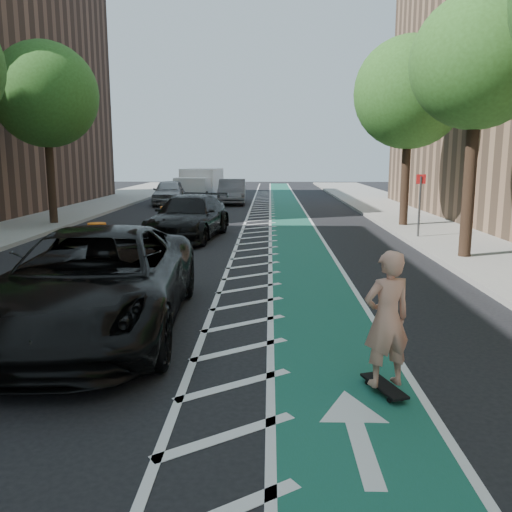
{
  "coord_description": "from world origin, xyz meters",
  "views": [
    {
      "loc": [
        1.98,
        -8.45,
        3.14
      ],
      "look_at": [
        1.7,
        2.58,
        1.1
      ],
      "focal_mm": 38.0,
      "sensor_mm": 36.0,
      "label": 1
    }
  ],
  "objects_px": {
    "skateboarder": "(387,319)",
    "suv_far": "(189,217)",
    "barrel_a": "(98,239)",
    "suv_near": "(95,281)"
  },
  "relations": [
    {
      "from": "suv_far",
      "to": "barrel_a",
      "type": "height_order",
      "value": "suv_far"
    },
    {
      "from": "skateboarder",
      "to": "suv_near",
      "type": "xyz_separation_m",
      "value": [
        -4.67,
        2.5,
        -0.11
      ]
    },
    {
      "from": "suv_near",
      "to": "barrel_a",
      "type": "relative_size",
      "value": 6.58
    },
    {
      "from": "suv_near",
      "to": "suv_far",
      "type": "relative_size",
      "value": 1.17
    },
    {
      "from": "suv_far",
      "to": "barrel_a",
      "type": "bearing_deg",
      "value": -117.94
    },
    {
      "from": "skateboarder",
      "to": "suv_near",
      "type": "relative_size",
      "value": 0.27
    },
    {
      "from": "skateboarder",
      "to": "suv_far",
      "type": "xyz_separation_m",
      "value": [
        -4.66,
        13.85,
        -0.21
      ]
    },
    {
      "from": "skateboarder",
      "to": "suv_far",
      "type": "relative_size",
      "value": 0.32
    },
    {
      "from": "skateboarder",
      "to": "suv_near",
      "type": "distance_m",
      "value": 5.3
    },
    {
      "from": "skateboarder",
      "to": "suv_near",
      "type": "bearing_deg",
      "value": -46.8
    }
  ]
}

